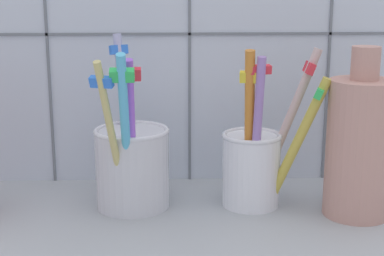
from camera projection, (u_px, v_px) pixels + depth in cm
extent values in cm
cube|color=#9EA3A8|center=(193.00, 223.00, 60.58)|extent=(64.00, 22.00, 2.00)
cube|color=silver|center=(189.00, 4.00, 67.00)|extent=(64.00, 2.00, 45.00)
cube|color=slate|center=(45.00, 5.00, 65.41)|extent=(0.30, 0.20, 45.00)
cube|color=slate|center=(189.00, 5.00, 65.93)|extent=(0.30, 0.20, 45.00)
cube|color=slate|center=(332.00, 4.00, 66.45)|extent=(0.30, 0.20, 45.00)
cube|color=slate|center=(190.00, 34.00, 66.72)|extent=(64.00, 0.20, 0.30)
cylinder|color=silver|center=(133.00, 169.00, 61.57)|extent=(7.64, 7.64, 8.17)
torus|color=silver|center=(132.00, 131.00, 60.58)|extent=(7.76, 7.76, 0.50)
cylinder|color=#9B59DE|center=(131.00, 138.00, 57.58)|extent=(1.09, 4.79, 15.94)
cube|color=#E5333F|center=(128.00, 74.00, 54.56)|extent=(2.35, 1.11, 1.28)
cylinder|color=#ACAED7|center=(125.00, 117.00, 62.73)|extent=(2.68, 4.48, 17.44)
cube|color=blue|center=(119.00, 50.00, 62.26)|extent=(2.08, 1.59, 1.07)
cylinder|color=#54BAE6|center=(126.00, 136.00, 56.69)|extent=(0.93, 7.45, 16.80)
cube|color=green|center=(122.00, 75.00, 52.87)|extent=(2.22, 1.22, 1.35)
cylinder|color=#CBBD71|center=(113.00, 140.00, 56.45)|extent=(2.66, 6.38, 16.06)
cube|color=blue|center=(101.00, 82.00, 53.05)|extent=(2.32, 1.55, 1.14)
cylinder|color=white|center=(251.00, 170.00, 62.05)|extent=(6.04, 6.04, 7.55)
torus|color=silver|center=(252.00, 136.00, 61.13)|extent=(6.24, 6.24, 0.50)
cylinder|color=gold|center=(297.00, 144.00, 59.45)|extent=(6.34, 2.96, 13.90)
cube|color=green|center=(320.00, 93.00, 57.58)|extent=(1.78, 2.78, 1.14)
cylinder|color=beige|center=(286.00, 127.00, 60.84)|extent=(6.84, 1.06, 16.43)
cube|color=#E5333F|center=(309.00, 68.00, 59.38)|extent=(1.02, 2.51, 1.27)
cylinder|color=#9873BD|center=(256.00, 134.00, 58.82)|extent=(1.36, 2.69, 15.81)
cube|color=#E5333F|center=(261.00, 70.00, 56.59)|extent=(2.26, 1.37, 0.89)
cylinder|color=orange|center=(249.00, 130.00, 59.21)|extent=(1.72, 3.63, 16.43)
cube|color=yellow|center=(250.00, 77.00, 57.10)|extent=(2.09, 1.31, 1.15)
cylinder|color=tan|center=(359.00, 149.00, 58.69)|extent=(6.61, 6.61, 13.81)
cylinder|color=tan|center=(366.00, 63.00, 56.62)|extent=(2.75, 2.75, 3.23)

